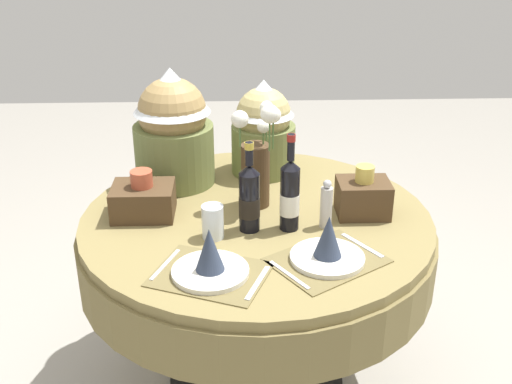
{
  "coord_description": "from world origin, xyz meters",
  "views": [
    {
      "loc": [
        -0.07,
        -2.03,
        1.82
      ],
      "look_at": [
        0.0,
        0.03,
        0.85
      ],
      "focal_mm": 43.77,
      "sensor_mm": 36.0,
      "label": 1
    }
  ],
  "objects_px": {
    "wine_bottle_left": "(249,198)",
    "woven_basket_side_right": "(363,196)",
    "gift_tub_back_centre": "(263,124)",
    "place_setting_left": "(210,262)",
    "wine_bottle_centre": "(290,195)",
    "woven_basket_side_left": "(143,199)",
    "tumbler_near_left": "(213,222)",
    "pepper_mill": "(326,205)",
    "flower_vase": "(258,161)",
    "place_setting_right": "(328,248)",
    "dining_table": "(256,250)",
    "gift_tub_back_left": "(173,124)"
  },
  "relations": [
    {
      "from": "wine_bottle_left",
      "to": "woven_basket_side_right",
      "type": "xyz_separation_m",
      "value": [
        0.42,
        0.1,
        -0.05
      ]
    },
    {
      "from": "gift_tub_back_centre",
      "to": "place_setting_left",
      "type": "bearing_deg",
      "value": -103.97
    },
    {
      "from": "wine_bottle_centre",
      "to": "woven_basket_side_right",
      "type": "relative_size",
      "value": 1.84
    },
    {
      "from": "woven_basket_side_left",
      "to": "woven_basket_side_right",
      "type": "distance_m",
      "value": 0.8
    },
    {
      "from": "tumbler_near_left",
      "to": "pepper_mill",
      "type": "distance_m",
      "value": 0.4
    },
    {
      "from": "flower_vase",
      "to": "gift_tub_back_centre",
      "type": "distance_m",
      "value": 0.33
    },
    {
      "from": "place_setting_right",
      "to": "pepper_mill",
      "type": "height_order",
      "value": "pepper_mill"
    },
    {
      "from": "wine_bottle_left",
      "to": "gift_tub_back_centre",
      "type": "relative_size",
      "value": 0.82
    },
    {
      "from": "flower_vase",
      "to": "wine_bottle_left",
      "type": "distance_m",
      "value": 0.2
    },
    {
      "from": "wine_bottle_left",
      "to": "dining_table",
      "type": "bearing_deg",
      "value": 75.24
    },
    {
      "from": "dining_table",
      "to": "pepper_mill",
      "type": "distance_m",
      "value": 0.34
    },
    {
      "from": "wine_bottle_left",
      "to": "wine_bottle_centre",
      "type": "height_order",
      "value": "wine_bottle_centre"
    },
    {
      "from": "tumbler_near_left",
      "to": "wine_bottle_left",
      "type": "bearing_deg",
      "value": 22.09
    },
    {
      "from": "wine_bottle_left",
      "to": "tumbler_near_left",
      "type": "bearing_deg",
      "value": -157.91
    },
    {
      "from": "pepper_mill",
      "to": "woven_basket_side_right",
      "type": "relative_size",
      "value": 0.95
    },
    {
      "from": "place_setting_left",
      "to": "gift_tub_back_left",
      "type": "height_order",
      "value": "gift_tub_back_left"
    },
    {
      "from": "gift_tub_back_centre",
      "to": "tumbler_near_left",
      "type": "bearing_deg",
      "value": -109.2
    },
    {
      "from": "tumbler_near_left",
      "to": "gift_tub_back_centre",
      "type": "bearing_deg",
      "value": 70.8
    },
    {
      "from": "place_setting_left",
      "to": "place_setting_right",
      "type": "height_order",
      "value": "same"
    },
    {
      "from": "woven_basket_side_left",
      "to": "pepper_mill",
      "type": "bearing_deg",
      "value": -10.01
    },
    {
      "from": "woven_basket_side_left",
      "to": "woven_basket_side_right",
      "type": "relative_size",
      "value": 1.17
    },
    {
      "from": "pepper_mill",
      "to": "woven_basket_side_left",
      "type": "distance_m",
      "value": 0.66
    },
    {
      "from": "place_setting_right",
      "to": "wine_bottle_centre",
      "type": "distance_m",
      "value": 0.26
    },
    {
      "from": "place_setting_right",
      "to": "flower_vase",
      "type": "relative_size",
      "value": 1.04
    },
    {
      "from": "flower_vase",
      "to": "pepper_mill",
      "type": "height_order",
      "value": "flower_vase"
    },
    {
      "from": "place_setting_left",
      "to": "pepper_mill",
      "type": "distance_m",
      "value": 0.5
    },
    {
      "from": "wine_bottle_centre",
      "to": "dining_table",
      "type": "bearing_deg",
      "value": 137.47
    },
    {
      "from": "flower_vase",
      "to": "woven_basket_side_left",
      "type": "relative_size",
      "value": 1.84
    },
    {
      "from": "wine_bottle_centre",
      "to": "pepper_mill",
      "type": "xyz_separation_m",
      "value": [
        0.13,
        0.01,
        -0.05
      ]
    },
    {
      "from": "place_setting_left",
      "to": "gift_tub_back_centre",
      "type": "distance_m",
      "value": 0.85
    },
    {
      "from": "place_setting_right",
      "to": "woven_basket_side_right",
      "type": "height_order",
      "value": "woven_basket_side_right"
    },
    {
      "from": "place_setting_left",
      "to": "woven_basket_side_right",
      "type": "height_order",
      "value": "woven_basket_side_right"
    },
    {
      "from": "pepper_mill",
      "to": "woven_basket_side_left",
      "type": "xyz_separation_m",
      "value": [
        -0.65,
        0.11,
        -0.02
      ]
    },
    {
      "from": "wine_bottle_centre",
      "to": "woven_basket_side_right",
      "type": "bearing_deg",
      "value": 20.04
    },
    {
      "from": "gift_tub_back_left",
      "to": "gift_tub_back_centre",
      "type": "distance_m",
      "value": 0.38
    },
    {
      "from": "place_setting_left",
      "to": "gift_tub_back_centre",
      "type": "height_order",
      "value": "gift_tub_back_centre"
    },
    {
      "from": "wine_bottle_left",
      "to": "wine_bottle_centre",
      "type": "bearing_deg",
      "value": 1.2
    },
    {
      "from": "woven_basket_side_right",
      "to": "tumbler_near_left",
      "type": "bearing_deg",
      "value": -164.03
    },
    {
      "from": "gift_tub_back_centre",
      "to": "wine_bottle_centre",
      "type": "bearing_deg",
      "value": -82.61
    },
    {
      "from": "tumbler_near_left",
      "to": "gift_tub_back_left",
      "type": "distance_m",
      "value": 0.54
    },
    {
      "from": "place_setting_left",
      "to": "woven_basket_side_right",
      "type": "distance_m",
      "value": 0.67
    },
    {
      "from": "gift_tub_back_centre",
      "to": "woven_basket_side_right",
      "type": "height_order",
      "value": "gift_tub_back_centre"
    },
    {
      "from": "wine_bottle_left",
      "to": "woven_basket_side_right",
      "type": "height_order",
      "value": "wine_bottle_left"
    },
    {
      "from": "place_setting_left",
      "to": "wine_bottle_centre",
      "type": "relative_size",
      "value": 1.18
    },
    {
      "from": "dining_table",
      "to": "flower_vase",
      "type": "height_order",
      "value": "flower_vase"
    },
    {
      "from": "place_setting_right",
      "to": "wine_bottle_centre",
      "type": "bearing_deg",
      "value": 114.97
    },
    {
      "from": "wine_bottle_left",
      "to": "place_setting_right",
      "type": "bearing_deg",
      "value": -42.16
    },
    {
      "from": "woven_basket_side_right",
      "to": "gift_tub_back_centre",
      "type": "bearing_deg",
      "value": 129.75
    },
    {
      "from": "place_setting_right",
      "to": "tumbler_near_left",
      "type": "distance_m",
      "value": 0.41
    },
    {
      "from": "tumbler_near_left",
      "to": "woven_basket_side_left",
      "type": "height_order",
      "value": "woven_basket_side_left"
    }
  ]
}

